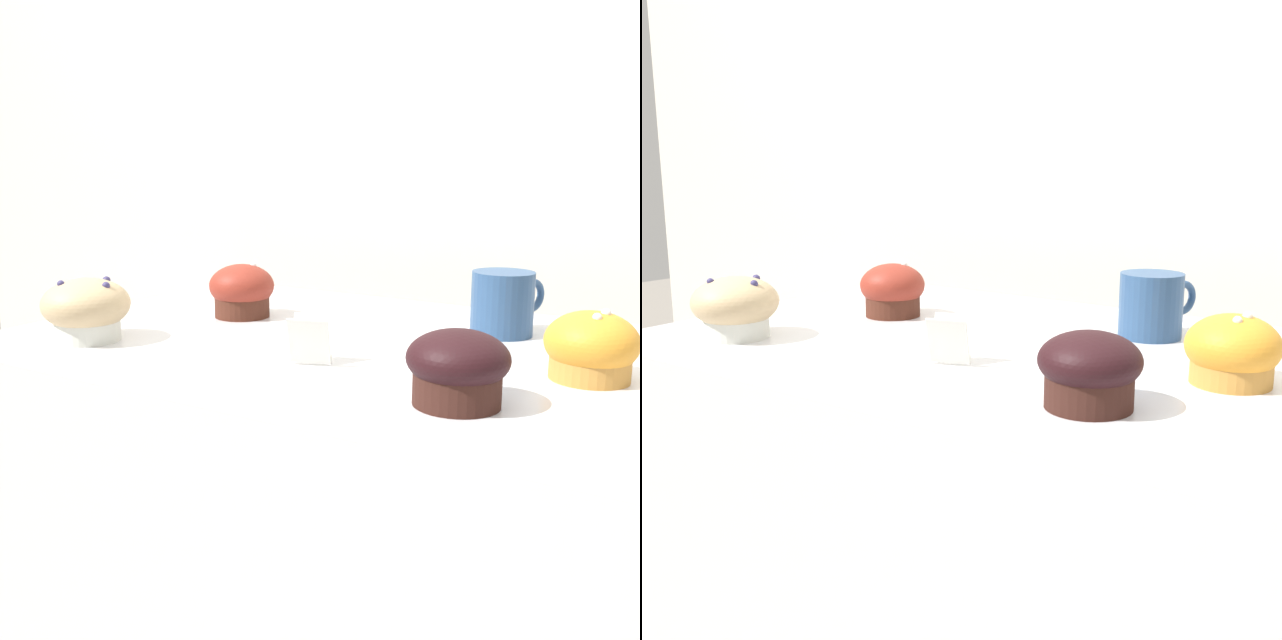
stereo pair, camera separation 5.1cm
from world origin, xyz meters
The scene contains 8 objects.
wall_back centered at (0.00, 0.60, 0.90)m, with size 3.20×0.10×1.80m, color beige.
display_counter centered at (0.00, 0.00, 0.45)m, with size 1.00×0.64×0.89m, color silver.
muffin_front_center centered at (0.29, -0.02, 0.93)m, with size 0.10×0.10×0.08m.
muffin_back_left centered at (-0.26, 0.05, 0.94)m, with size 0.10×0.10×0.09m.
muffin_back_right centered at (0.20, -0.18, 0.93)m, with size 0.11×0.11×0.08m.
muffin_front_left centered at (-0.34, -0.18, 0.94)m, with size 0.12×0.12×0.09m.
coffee_cup centered at (0.13, 0.15, 0.94)m, with size 0.09×0.13×0.09m.
price_card centered at (-0.01, -0.13, 0.93)m, with size 0.06×0.06×0.06m.
Camera 2 is at (0.50, -0.84, 1.14)m, focal length 42.00 mm.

